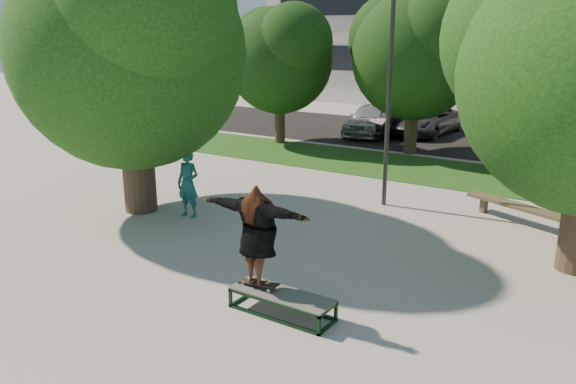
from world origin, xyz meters
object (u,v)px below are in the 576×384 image
Objects in this scene: car_silver_b at (547,129)px; car_grey at (426,120)px; bystander at (188,184)px; bench at (522,209)px; tree_left at (129,38)px; grind_box at (282,304)px; car_dark at (383,121)px; car_silver_a at (372,119)px; lamppost at (389,89)px.

car_grey is at bearing 179.88° from car_silver_b.
bench is (7.26, 4.04, -0.48)m from bystander.
car_grey is at bearing 81.54° from tree_left.
car_dark reaches higher than grind_box.
grind_box is 1.03× the size of bystander.
bystander is at bearing -91.88° from car_silver_a.
tree_left is 16.03m from car_grey.
grind_box is 17.86m from car_dark.
bench is at bearing -56.28° from car_grey.
grind_box is 17.79m from car_silver_a.
car_silver_a is at bearing -138.85° from car_grey.
lamppost reaches higher than car_silver_b.
car_grey is (0.76, 15.19, -0.22)m from bystander.
grind_box is at bearing -76.89° from car_silver_a.
car_silver_b is (2.20, 11.50, -2.44)m from lamppost.
lamppost reaches higher than car_dark.
bench is 12.84m from car_silver_a.
lamppost is 5.74m from bystander.
car_silver_a is 7.40m from car_silver_b.
tree_left reaches higher than bench.
tree_left is at bearing -176.43° from bystander.
grind_box is 0.61× the size of bench.
tree_left is at bearing -116.05° from car_silver_b.
car_dark is 0.87× the size of car_grey.
lamppost is at bearing -100.95° from car_silver_b.
car_grey is (-6.50, 11.15, 0.26)m from bench.
grind_box is 0.39× the size of car_grey.
car_silver_a is (-6.18, 16.67, 0.55)m from grind_box.
car_silver_b is at bearing 5.03° from car_silver_a.
tree_left is 1.64× the size of car_silver_a.
grind_box is 0.42× the size of car_silver_a.
lamppost reaches higher than bystander.
car_grey is 0.95× the size of car_silver_b.
bystander is (1.53, 0.21, -3.55)m from tree_left.
car_dark is at bearing -169.02° from car_silver_b.
car_silver_b is at bearing 64.06° from tree_left.
bystander is 0.35× the size of car_silver_b.
lamppost is 11.39m from car_silver_a.
car_silver_a is 1.07× the size of car_dark.
car_dark is 0.82× the size of car_silver_b.
car_silver_b is at bearing 119.92° from bench.
tree_left is 1.16× the size of lamppost.
bystander is at bearing -89.39° from car_grey.
car_grey is (2.29, 15.41, -3.77)m from tree_left.
car_silver_a is 2.57m from car_grey.
car_dark is at bearing 20.56° from car_silver_a.
car_silver_a is at bearing -154.04° from car_dark.
tree_left reaches higher than car_silver_a.
car_silver_b is at bearing 3.47° from car_grey.
lamppost is at bearing -151.07° from bench.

